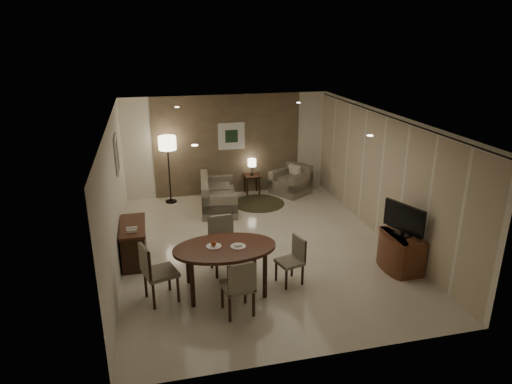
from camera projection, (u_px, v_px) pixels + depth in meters
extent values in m
cube|color=beige|center=(258.00, 247.00, 9.53)|extent=(5.50, 7.00, 0.00)
cube|color=white|center=(258.00, 118.00, 8.62)|extent=(5.50, 7.00, 0.00)
cube|color=#77654A|center=(228.00, 145.00, 12.28)|extent=(5.50, 0.00, 2.70)
cube|color=white|center=(115.00, 197.00, 8.47)|extent=(0.00, 7.00, 2.70)
cube|color=white|center=(384.00, 176.00, 9.68)|extent=(0.00, 7.00, 2.70)
cube|color=#77654A|center=(228.00, 145.00, 12.27)|extent=(3.96, 0.03, 2.70)
cylinder|color=black|center=(387.00, 116.00, 9.23)|extent=(0.03, 6.80, 0.03)
cube|color=silver|center=(231.00, 136.00, 12.18)|extent=(0.72, 0.03, 0.72)
cube|color=#1C321F|center=(232.00, 136.00, 12.17)|extent=(0.34, 0.01, 0.34)
cube|color=silver|center=(117.00, 155.00, 9.41)|extent=(0.03, 0.60, 0.80)
cube|color=gray|center=(118.00, 155.00, 9.42)|extent=(0.01, 0.46, 0.64)
cylinder|color=white|center=(195.00, 145.00, 6.67)|extent=(0.10, 0.10, 0.01)
cylinder|color=white|center=(370.00, 136.00, 7.28)|extent=(0.10, 0.10, 0.01)
cylinder|color=white|center=(177.00, 107.00, 9.97)|extent=(0.10, 0.10, 0.01)
cylinder|color=white|center=(299.00, 103.00, 10.58)|extent=(0.10, 0.10, 0.01)
cylinder|color=white|center=(214.00, 246.00, 7.69)|extent=(0.26, 0.26, 0.02)
cylinder|color=white|center=(238.00, 246.00, 7.69)|extent=(0.26, 0.26, 0.02)
sphere|color=#9F3912|center=(214.00, 243.00, 7.68)|extent=(0.09, 0.09, 0.09)
cube|color=white|center=(238.00, 245.00, 7.68)|extent=(0.12, 0.08, 0.03)
cylinder|color=#423E25|center=(259.00, 203.00, 11.91)|extent=(1.34, 1.34, 0.01)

